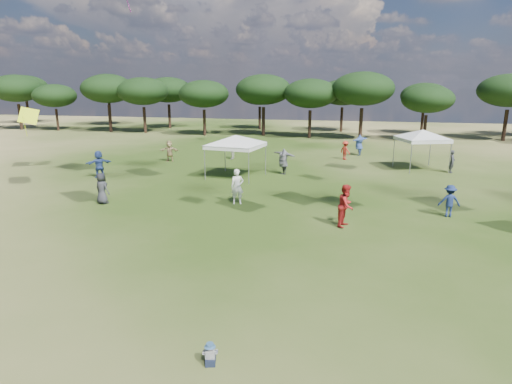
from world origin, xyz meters
TOP-DOWN VIEW (x-y plane):
  - tree_line at (2.39, 47.41)m, footprint 108.78×17.63m
  - tent_left at (-5.12, 21.51)m, footprint 6.63×6.63m
  - tent_right at (7.51, 27.23)m, footprint 5.93×5.93m
  - toddler at (-0.28, 1.94)m, footprint 0.40×0.44m
  - festival_crowd at (-2.11, 23.41)m, footprint 30.02×21.92m

SIDE VIEW (x-z plane):
  - toddler at x=-0.28m, z-range -0.03..0.51m
  - festival_crowd at x=-2.11m, z-range -0.07..1.84m
  - tent_left at x=-5.12m, z-range 1.17..4.35m
  - tent_right at x=7.51m, z-range 1.20..4.47m
  - tree_line at x=2.39m, z-range 1.54..9.31m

